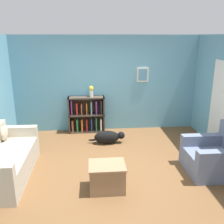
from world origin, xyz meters
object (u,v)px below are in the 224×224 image
recliner_chair (216,156)px  coffee_table (107,176)px  bookshelf (87,115)px  vase (91,91)px  dog (108,137)px  couch (4,161)px

recliner_chair → coffee_table: size_ratio=1.61×
bookshelf → recliner_chair: bearing=-43.6°
coffee_table → vase: bearing=94.7°
bookshelf → dog: size_ratio=1.09×
coffee_table → vase: vase is taller
bookshelf → recliner_chair: (2.52, -2.40, -0.15)m
coffee_table → dog: 1.95m
coffee_table → dog: (0.16, 1.95, -0.09)m
coffee_table → vase: (-0.23, 2.80, 0.91)m
bookshelf → coffee_table: size_ratio=1.60×
couch → vase: vase is taller
bookshelf → vase: (0.14, -0.02, 0.69)m
couch → coffee_table: size_ratio=3.05×
couch → bookshelf: bearing=55.8°
bookshelf → vase: size_ratio=3.32×
coffee_table → dog: bearing=85.4°
coffee_table → vase: size_ratio=2.07×
recliner_chair → coffee_table: (-2.15, -0.41, -0.07)m
couch → recliner_chair: bearing=-2.2°
dog → vase: 1.36m
couch → coffee_table: 1.98m
dog → bookshelf: bearing=121.1°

